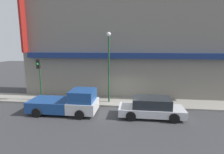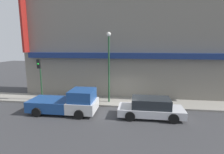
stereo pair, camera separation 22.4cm
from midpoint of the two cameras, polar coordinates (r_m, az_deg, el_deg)
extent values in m
plane|color=#38383A|center=(14.47, 2.87, -9.97)|extent=(80.00, 80.00, 0.00)
cube|color=gray|center=(15.60, 3.20, -8.16)|extent=(36.00, 2.47, 0.15)
cube|color=gray|center=(17.56, 4.00, 13.20)|extent=(19.80, 3.00, 11.83)
cube|color=navy|center=(15.77, 3.57, 6.96)|extent=(18.22, 0.60, 0.50)
cube|color=maroon|center=(18.96, -27.68, 18.23)|extent=(0.20, 0.80, 7.30)
cube|color=silver|center=(13.26, -9.90, -9.24)|extent=(2.01, 2.09, 0.78)
cube|color=#1E478C|center=(13.01, -10.01, -5.92)|extent=(1.70, 1.92, 0.82)
cube|color=#1E478C|center=(14.17, -19.76, -8.42)|extent=(3.01, 2.09, 0.78)
cylinder|color=black|center=(14.28, -8.46, -8.93)|extent=(0.67, 0.22, 0.67)
cylinder|color=black|center=(12.41, -11.05, -12.01)|extent=(0.67, 0.22, 0.67)
cylinder|color=black|center=(15.37, -19.81, -8.04)|extent=(0.67, 0.22, 0.67)
cylinder|color=black|center=(13.66, -23.78, -10.62)|extent=(0.67, 0.22, 0.67)
cube|color=silver|center=(12.83, 12.12, -10.68)|extent=(4.52, 1.76, 0.53)
cube|color=#23282D|center=(12.63, 12.22, -8.13)|extent=(2.62, 1.58, 0.67)
cylinder|color=black|center=(13.89, 17.63, -9.87)|extent=(0.67, 0.22, 0.67)
cylinder|color=black|center=(12.29, 19.14, -12.64)|extent=(0.67, 0.22, 0.67)
cylinder|color=black|center=(13.64, 5.81, -9.79)|extent=(0.67, 0.22, 0.67)
cylinder|color=black|center=(12.01, 5.63, -12.65)|extent=(0.67, 0.22, 0.67)
cylinder|color=#196633|center=(14.93, 12.27, -7.86)|extent=(0.21, 0.21, 0.54)
sphere|color=#196633|center=(14.83, 12.32, -6.59)|extent=(0.20, 0.20, 0.20)
cylinder|color=#1E4728|center=(14.83, -1.46, 2.28)|extent=(0.14, 0.14, 5.59)
sphere|color=silver|center=(14.72, -1.52, 13.82)|extent=(0.36, 0.36, 0.36)
cylinder|color=#1E4728|center=(16.72, -22.70, -0.92)|extent=(0.12, 0.12, 3.68)
cube|color=black|center=(16.39, -23.32, 3.93)|extent=(0.28, 0.20, 0.80)
sphere|color=green|center=(16.28, -23.53, 3.88)|extent=(0.16, 0.16, 0.16)
camera|label=1|loc=(0.11, -90.43, -0.08)|focal=28.00mm
camera|label=2|loc=(0.11, 89.57, 0.08)|focal=28.00mm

